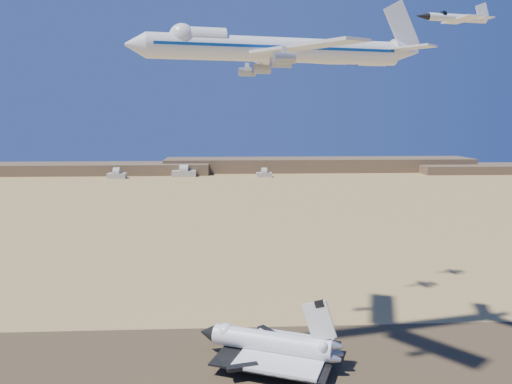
{
  "coord_description": "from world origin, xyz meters",
  "views": [
    {
      "loc": [
        -1.39,
        -141.19,
        72.96
      ],
      "look_at": [
        6.19,
        8.0,
        50.72
      ],
      "focal_mm": 35.0,
      "sensor_mm": 36.0,
      "label": 1
    }
  ],
  "objects_px": {
    "carrier_747": "(269,49)",
    "crew_a": "(298,377)",
    "crew_c": "(299,377)",
    "chase_jet_a": "(456,18)",
    "crew_b": "(296,373)",
    "shuttle": "(270,345)",
    "chase_jet_f": "(371,64)",
    "chase_jet_e": "(329,62)"
  },
  "relations": [
    {
      "from": "shuttle",
      "to": "carrier_747",
      "type": "distance_m",
      "value": 85.89
    },
    {
      "from": "crew_b",
      "to": "crew_c",
      "type": "xyz_separation_m",
      "value": [
        0.41,
        -2.22,
        -0.04
      ]
    },
    {
      "from": "crew_a",
      "to": "crew_c",
      "type": "distance_m",
      "value": 0.55
    },
    {
      "from": "carrier_747",
      "to": "chase_jet_a",
      "type": "bearing_deg",
      "value": -59.32
    },
    {
      "from": "carrier_747",
      "to": "chase_jet_e",
      "type": "distance_m",
      "value": 50.66
    },
    {
      "from": "carrier_747",
      "to": "chase_jet_e",
      "type": "height_order",
      "value": "carrier_747"
    },
    {
      "from": "chase_jet_a",
      "to": "crew_b",
      "type": "bearing_deg",
      "value": 123.09
    },
    {
      "from": "crew_c",
      "to": "chase_jet_e",
      "type": "bearing_deg",
      "value": -48.94
    },
    {
      "from": "chase_jet_f",
      "to": "crew_c",
      "type": "bearing_deg",
      "value": -125.72
    },
    {
      "from": "chase_jet_a",
      "to": "crew_c",
      "type": "bearing_deg",
      "value": 124.96
    },
    {
      "from": "carrier_747",
      "to": "chase_jet_a",
      "type": "distance_m",
      "value": 52.2
    },
    {
      "from": "carrier_747",
      "to": "chase_jet_f",
      "type": "bearing_deg",
      "value": 41.46
    },
    {
      "from": "shuttle",
      "to": "crew_a",
      "type": "xyz_separation_m",
      "value": [
        7.07,
        -9.89,
        -5.0
      ]
    },
    {
      "from": "crew_c",
      "to": "shuttle",
      "type": "bearing_deg",
      "value": 2.99
    },
    {
      "from": "crew_c",
      "to": "chase_jet_f",
      "type": "height_order",
      "value": "chase_jet_f"
    },
    {
      "from": "shuttle",
      "to": "carrier_747",
      "type": "relative_size",
      "value": 0.52
    },
    {
      "from": "crew_a",
      "to": "chase_jet_f",
      "type": "xyz_separation_m",
      "value": [
        38.01,
        72.31,
        93.42
      ]
    },
    {
      "from": "shuttle",
      "to": "chase_jet_f",
      "type": "height_order",
      "value": "chase_jet_f"
    },
    {
      "from": "crew_b",
      "to": "crew_c",
      "type": "distance_m",
      "value": 2.26
    },
    {
      "from": "shuttle",
      "to": "chase_jet_a",
      "type": "height_order",
      "value": "chase_jet_a"
    },
    {
      "from": "crew_c",
      "to": "chase_jet_a",
      "type": "distance_m",
      "value": 99.76
    },
    {
      "from": "crew_c",
      "to": "chase_jet_a",
      "type": "height_order",
      "value": "chase_jet_a"
    },
    {
      "from": "chase_jet_e",
      "to": "carrier_747",
      "type": "bearing_deg",
      "value": -131.65
    },
    {
      "from": "carrier_747",
      "to": "crew_a",
      "type": "height_order",
      "value": "carrier_747"
    },
    {
      "from": "shuttle",
      "to": "crew_a",
      "type": "relative_size",
      "value": 27.52
    },
    {
      "from": "carrier_747",
      "to": "chase_jet_f",
      "type": "distance_m",
      "value": 76.11
    },
    {
      "from": "chase_jet_a",
      "to": "chase_jet_e",
      "type": "xyz_separation_m",
      "value": [
        -9.61,
        82.35,
        0.05
      ]
    },
    {
      "from": "crew_b",
      "to": "chase_jet_e",
      "type": "relative_size",
      "value": 0.12
    },
    {
      "from": "carrier_747",
      "to": "crew_b",
      "type": "xyz_separation_m",
      "value": [
        7.31,
        -9.83,
        -90.77
      ]
    },
    {
      "from": "crew_c",
      "to": "chase_jet_a",
      "type": "xyz_separation_m",
      "value": [
        27.4,
        -26.55,
        92.18
      ]
    },
    {
      "from": "carrier_747",
      "to": "chase_jet_e",
      "type": "bearing_deg",
      "value": 48.14
    },
    {
      "from": "crew_b",
      "to": "crew_c",
      "type": "height_order",
      "value": "crew_b"
    },
    {
      "from": "chase_jet_a",
      "to": "chase_jet_f",
      "type": "xyz_separation_m",
      "value": [
        10.58,
        99.41,
        1.18
      ]
    },
    {
      "from": "crew_a",
      "to": "chase_jet_a",
      "type": "distance_m",
      "value": 99.98
    },
    {
      "from": "chase_jet_a",
      "to": "chase_jet_e",
      "type": "height_order",
      "value": "chase_jet_a"
    },
    {
      "from": "crew_a",
      "to": "crew_c",
      "type": "relative_size",
      "value": 0.93
    },
    {
      "from": "chase_jet_a",
      "to": "chase_jet_e",
      "type": "distance_m",
      "value": 82.91
    },
    {
      "from": "chase_jet_e",
      "to": "chase_jet_f",
      "type": "relative_size",
      "value": 1.06
    },
    {
      "from": "crew_c",
      "to": "chase_jet_a",
      "type": "bearing_deg",
      "value": -165.37
    },
    {
      "from": "carrier_747",
      "to": "crew_c",
      "type": "relative_size",
      "value": 48.91
    },
    {
      "from": "chase_jet_e",
      "to": "chase_jet_f",
      "type": "xyz_separation_m",
      "value": [
        20.19,
        17.07,
        1.13
      ]
    },
    {
      "from": "crew_b",
      "to": "chase_jet_a",
      "type": "bearing_deg",
      "value": -145.93
    }
  ]
}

